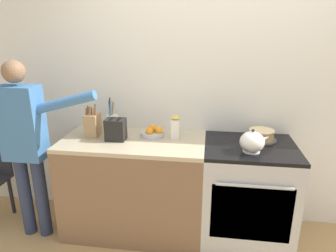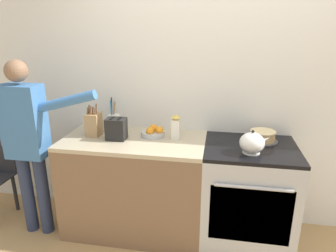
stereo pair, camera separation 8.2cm
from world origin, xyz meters
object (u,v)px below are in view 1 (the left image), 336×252
(stove_range, at_px, (246,193))
(person_baker, at_px, (25,138))
(fruit_bowl, at_px, (153,132))
(milk_carton, at_px, (175,127))
(tea_kettle, at_px, (252,142))
(layer_cake, at_px, (261,135))
(knife_block, at_px, (93,125))
(toaster, at_px, (116,129))
(utensil_crock, at_px, (113,122))

(stove_range, distance_m, person_baker, 1.98)
(fruit_bowl, relative_size, milk_carton, 0.95)
(person_baker, bearing_deg, milk_carton, 25.69)
(tea_kettle, relative_size, milk_carton, 1.07)
(layer_cake, relative_size, tea_kettle, 1.10)
(stove_range, xyz_separation_m, knife_block, (-1.39, 0.04, 0.56))
(tea_kettle, distance_m, milk_carton, 0.67)
(stove_range, bearing_deg, knife_block, 178.19)
(knife_block, relative_size, toaster, 1.54)
(utensil_crock, xyz_separation_m, person_baker, (-0.63, -0.43, -0.03))
(layer_cake, relative_size, utensil_crock, 0.83)
(fruit_bowl, bearing_deg, person_baker, -163.36)
(utensil_crock, bearing_deg, toaster, -66.29)
(milk_carton, xyz_separation_m, person_baker, (-1.25, -0.28, -0.06))
(tea_kettle, bearing_deg, stove_range, 85.09)
(stove_range, distance_m, tea_kettle, 0.55)
(utensil_crock, distance_m, fruit_bowl, 0.43)
(toaster, bearing_deg, layer_cake, 7.65)
(fruit_bowl, bearing_deg, toaster, -156.79)
(fruit_bowl, bearing_deg, knife_block, -173.42)
(layer_cake, distance_m, utensil_crock, 1.38)
(knife_block, bearing_deg, stove_range, -1.81)
(tea_kettle, distance_m, fruit_bowl, 0.88)
(utensil_crock, xyz_separation_m, fruit_bowl, (0.41, -0.12, -0.04))
(milk_carton, bearing_deg, toaster, -168.84)
(utensil_crock, xyz_separation_m, milk_carton, (0.62, -0.15, 0.03))
(utensil_crock, relative_size, person_baker, 0.19)
(milk_carton, bearing_deg, stove_range, -6.81)
(layer_cake, xyz_separation_m, toaster, (-1.26, -0.17, 0.05))
(toaster, xyz_separation_m, person_baker, (-0.74, -0.18, -0.05))
(tea_kettle, bearing_deg, fruit_bowl, 164.20)
(knife_block, distance_m, fruit_bowl, 0.55)
(tea_kettle, xyz_separation_m, toaster, (-1.15, 0.11, 0.01))
(utensil_crock, bearing_deg, person_baker, -145.45)
(utensil_crock, height_order, fruit_bowl, utensil_crock)
(knife_block, distance_m, toaster, 0.24)
(knife_block, bearing_deg, toaster, -16.14)
(stove_range, distance_m, fruit_bowl, 0.99)
(tea_kettle, bearing_deg, knife_block, 172.71)
(utensil_crock, relative_size, toaster, 1.62)
(fruit_bowl, height_order, toaster, toaster)
(stove_range, bearing_deg, person_baker, -173.81)
(tea_kettle, xyz_separation_m, utensil_crock, (-1.26, 0.36, -0.00))
(toaster, distance_m, milk_carton, 0.52)
(layer_cake, height_order, person_baker, person_baker)
(tea_kettle, height_order, fruit_bowl, tea_kettle)
(stove_range, height_order, knife_block, knife_block)
(layer_cake, height_order, fruit_bowl, fruit_bowl)
(tea_kettle, bearing_deg, toaster, 174.58)
(knife_block, relative_size, milk_carton, 1.33)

